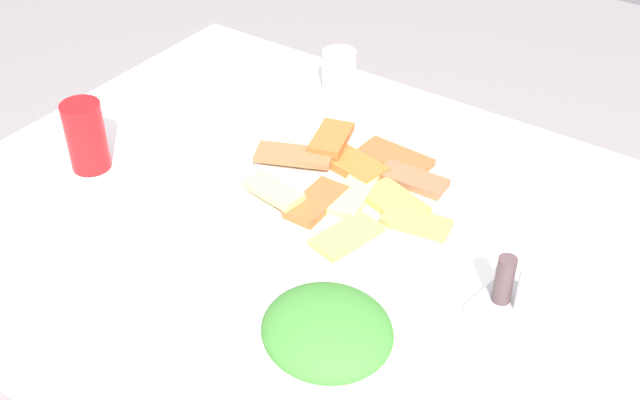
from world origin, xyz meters
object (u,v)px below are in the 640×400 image
Objects in this scene: spoon at (142,317)px; condiment_caddy at (513,296)px; soda_can at (86,136)px; drinking_glass at (339,72)px; pide_platter at (349,192)px; paper_napkin at (152,311)px; dining_table at (302,264)px; fork at (160,301)px; salad_plate_greens at (327,334)px.

condiment_caddy is at bearing -137.15° from spoon.
spoon is (-0.33, 0.21, -0.06)m from soda_can.
pide_platter is at bearing 126.27° from drinking_glass.
condiment_caddy is (-0.40, -0.28, 0.03)m from paper_napkin.
condiment_caddy is at bearing -145.19° from paper_napkin.
soda_can is (0.39, 0.07, 0.14)m from dining_table.
dining_table is 0.29m from paper_napkin.
condiment_caddy is at bearing 164.53° from pide_platter.
condiment_caddy is (-0.52, 0.36, -0.02)m from drinking_glass.
paper_napkin reaches higher than dining_table.
spoon is at bearing 90.00° from paper_napkin.
drinking_glass is (-0.21, -0.45, -0.02)m from soda_can.
drinking_glass is at bearing -73.49° from spoon.
dining_table is 13.44× the size of drinking_glass.
dining_table is 3.09× the size of pide_platter.
pide_platter is at bearing -103.45° from dining_table.
spoon is at bearing 78.13° from dining_table.
pide_platter is 0.39m from spoon.
fork is 1.74× the size of condiment_caddy.
drinking_glass is 0.64m from fork.
paper_napkin is 0.02m from spoon.
spoon is (-0.12, 0.66, -0.04)m from drinking_glass.
condiment_caddy is at bearing -173.31° from soda_can.
condiment_caddy is (-0.40, -0.26, 0.02)m from fork.
salad_plate_greens is (-0.17, 0.18, 0.10)m from dining_table.
drinking_glass is (0.35, -0.56, 0.02)m from salad_plate_greens.
paper_napkin is (-0.12, 0.64, -0.04)m from drinking_glass.
salad_plate_greens is 2.66× the size of drinking_glass.
salad_plate_greens is 1.89× the size of soda_can.
pide_platter is at bearing -15.47° from condiment_caddy.
condiment_caddy reaches higher than paper_napkin.
drinking_glass is (0.18, -0.38, 0.12)m from dining_table.
condiment_caddy is (-0.73, -0.09, -0.03)m from soda_can.
drinking_glass is at bearing -114.80° from soda_can.
salad_plate_greens is at bearing 122.02° from drinking_glass.
soda_can is 1.41× the size of drinking_glass.
pide_platter reaches higher than dining_table.
paper_napkin is 0.74× the size of spoon.
dining_table is 9.52× the size of soda_can.
salad_plate_greens is 0.25m from paper_napkin.
drinking_glass reaches higher than spoon.
drinking_glass is 0.71× the size of paper_napkin.
drinking_glass is at bearing -34.96° from condiment_caddy.
paper_napkin is at bearing 77.36° from dining_table.
soda_can reaches higher than fork.
drinking_glass is at bearing -64.53° from dining_table.
dining_table is at bearing -102.64° from paper_napkin.
soda_can is at bearing -24.85° from fork.
spoon is 1.60× the size of condiment_caddy.
salad_plate_greens reaches higher than pide_platter.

